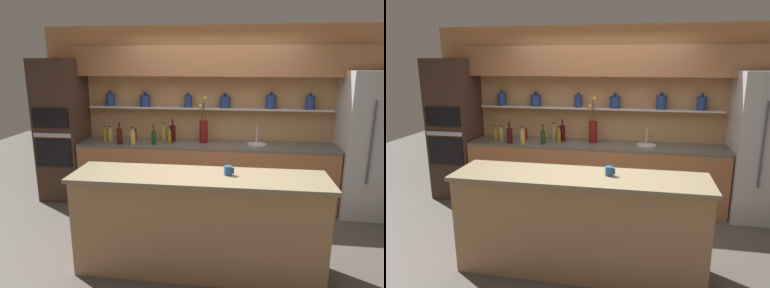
% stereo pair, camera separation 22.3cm
% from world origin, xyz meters
% --- Properties ---
extents(ground_plane, '(12.00, 12.00, 0.00)m').
position_xyz_m(ground_plane, '(0.00, 0.00, 0.00)').
color(ground_plane, '#4C4742').
extents(back_wall_unit, '(5.20, 0.44, 2.60)m').
position_xyz_m(back_wall_unit, '(-0.00, 1.53, 1.55)').
color(back_wall_unit, tan).
rests_on(back_wall_unit, ground_plane).
extents(back_counter_unit, '(3.69, 0.62, 0.92)m').
position_xyz_m(back_counter_unit, '(-0.09, 1.24, 0.46)').
color(back_counter_unit, '#99603D').
rests_on(back_counter_unit, ground_plane).
extents(island_counter, '(2.48, 0.61, 1.02)m').
position_xyz_m(island_counter, '(0.00, -0.48, 0.51)').
color(island_counter, tan).
rests_on(island_counter, ground_plane).
extents(refrigerator, '(0.83, 0.73, 1.97)m').
position_xyz_m(refrigerator, '(2.19, 1.20, 0.99)').
color(refrigerator, '#B7B7BC').
rests_on(refrigerator, ground_plane).
extents(oven_tower, '(0.64, 0.64, 2.13)m').
position_xyz_m(oven_tower, '(-2.28, 1.24, 1.06)').
color(oven_tower, '#3D281E').
rests_on(oven_tower, ground_plane).
extents(flower_vase, '(0.13, 0.15, 0.68)m').
position_xyz_m(flower_vase, '(-0.13, 1.32, 1.10)').
color(flower_vase, maroon).
rests_on(flower_vase, back_counter_unit).
extents(sink_fixture, '(0.28, 0.28, 0.25)m').
position_xyz_m(sink_fixture, '(0.65, 1.25, 0.95)').
color(sink_fixture, '#B7B7BC').
rests_on(sink_fixture, back_counter_unit).
extents(bottle_spirit_0, '(0.08, 0.08, 0.26)m').
position_xyz_m(bottle_spirit_0, '(-0.74, 1.41, 1.03)').
color(bottle_spirit_0, tan).
rests_on(bottle_spirit_0, back_counter_unit).
extents(bottle_spirit_1, '(0.07, 0.07, 0.25)m').
position_xyz_m(bottle_spirit_1, '(-1.12, 1.06, 1.02)').
color(bottle_spirit_1, tan).
rests_on(bottle_spirit_1, back_counter_unit).
extents(bottle_oil_2, '(0.06, 0.06, 0.23)m').
position_xyz_m(bottle_oil_2, '(-1.59, 1.16, 1.01)').
color(bottle_oil_2, olive).
rests_on(bottle_oil_2, back_counter_unit).
extents(bottle_sauce_3, '(0.05, 0.05, 0.17)m').
position_xyz_m(bottle_sauce_3, '(-1.17, 1.35, 0.99)').
color(bottle_sauce_3, maroon).
rests_on(bottle_sauce_3, back_counter_unit).
extents(bottle_wine_4, '(0.07, 0.07, 0.29)m').
position_xyz_m(bottle_wine_4, '(-0.82, 1.09, 1.03)').
color(bottle_wine_4, '#193814').
rests_on(bottle_wine_4, back_counter_unit).
extents(bottle_oil_5, '(0.06, 0.06, 0.25)m').
position_xyz_m(bottle_oil_5, '(-0.61, 1.19, 1.02)').
color(bottle_oil_5, olive).
rests_on(bottle_oil_5, back_counter_unit).
extents(bottle_wine_6, '(0.08, 0.08, 0.33)m').
position_xyz_m(bottle_wine_6, '(-0.59, 1.33, 1.04)').
color(bottle_wine_6, '#380C0C').
rests_on(bottle_wine_6, back_counter_unit).
extents(bottle_wine_7, '(0.08, 0.08, 0.31)m').
position_xyz_m(bottle_wine_7, '(-1.32, 1.06, 1.04)').
color(bottle_wine_7, '#380C0C').
rests_on(bottle_wine_7, back_counter_unit).
extents(bottle_spirit_8, '(0.07, 0.07, 0.24)m').
position_xyz_m(bottle_spirit_8, '(-1.50, 1.18, 1.02)').
color(bottle_spirit_8, tan).
rests_on(bottle_spirit_8, back_counter_unit).
extents(coffee_mug, '(0.10, 0.08, 0.09)m').
position_xyz_m(coffee_mug, '(0.28, -0.43, 1.06)').
color(coffee_mug, '#235184').
rests_on(coffee_mug, island_counter).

